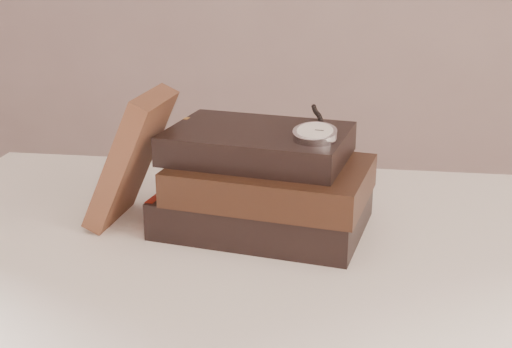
# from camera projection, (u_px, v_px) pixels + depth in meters

# --- Properties ---
(table) EXTENTS (1.00, 0.60, 0.75)m
(table) POSITION_uv_depth(u_px,v_px,m) (259.00, 298.00, 0.95)
(table) COLOR white
(table) RESTS_ON ground
(book_stack) EXTENTS (0.30, 0.23, 0.13)m
(book_stack) POSITION_uv_depth(u_px,v_px,m) (265.00, 184.00, 0.92)
(book_stack) COLOR black
(book_stack) RESTS_ON table
(journal) EXTENTS (0.11, 0.12, 0.18)m
(journal) POSITION_uv_depth(u_px,v_px,m) (131.00, 158.00, 0.93)
(journal) COLOR #45271A
(journal) RESTS_ON table
(pocket_watch) EXTENTS (0.06, 0.16, 0.02)m
(pocket_watch) POSITION_uv_depth(u_px,v_px,m) (315.00, 132.00, 0.87)
(pocket_watch) COLOR silver
(pocket_watch) RESTS_ON book_stack
(eyeglasses) EXTENTS (0.13, 0.15, 0.05)m
(eyeglasses) POSITION_uv_depth(u_px,v_px,m) (221.00, 148.00, 1.03)
(eyeglasses) COLOR silver
(eyeglasses) RESTS_ON book_stack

